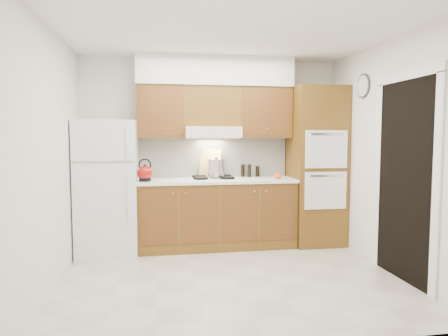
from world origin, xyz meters
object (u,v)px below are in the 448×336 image
Objects in this scene: stock_pot at (216,168)px; kettle at (145,173)px; fridge at (108,188)px; oven_cabinet at (316,166)px.

kettle is at bearing -168.89° from stock_pot.
stock_pot is at bearing 4.52° from fridge.
oven_cabinet is 2.37m from kettle.
kettle is at bearing -177.35° from oven_cabinet.
stock_pot is (0.96, 0.19, 0.04)m from kettle.
fridge is 2.86m from oven_cabinet.
oven_cabinet is at bearing -3.63° from kettle.
oven_cabinet reaches higher than kettle.
fridge is 8.87× the size of kettle.
oven_cabinet reaches higher than fridge.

